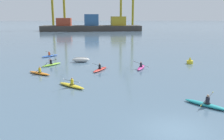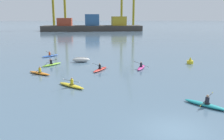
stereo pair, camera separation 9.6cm
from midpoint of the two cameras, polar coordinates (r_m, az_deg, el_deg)
name	(u,v)px [view 1 (the left image)]	position (r m, az deg, el deg)	size (l,w,h in m)	color
ground_plane	(177,131)	(14.94, 15.38, -14.07)	(800.00, 800.00, 0.00)	slate
container_barge	(92,26)	(116.29, -4.91, 10.68)	(47.41, 11.68, 7.87)	#38332D
capsized_dinghy	(81,60)	(35.50, -7.66, 2.48)	(2.60, 1.10, 0.76)	beige
channel_buoy	(190,61)	(35.77, 18.33, 2.03)	(0.90, 0.90, 1.00)	yellow
kayak_lime	(52,64)	(33.79, -14.56, 1.35)	(2.65, 2.99, 1.05)	#7ABC2D
kayak_yellow	(72,85)	(23.10, -9.92, -3.66)	(2.85, 2.81, 1.07)	yellow
kayak_teal	(206,104)	(19.31, 21.74, -7.72)	(2.64, 2.99, 0.95)	teal
kayak_blue	(50,56)	(41.46, -14.95, 3.39)	(2.73, 2.92, 0.95)	#2856B2
kayak_magenta	(141,67)	(31.02, 6.98, 0.67)	(2.02, 3.34, 1.02)	#C13384
kayak_red	(100,69)	(29.70, -3.02, 0.20)	(2.23, 3.24, 0.95)	red
kayak_orange	(39,73)	(29.02, -17.31, -0.67)	(3.05, 2.56, 1.07)	orange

